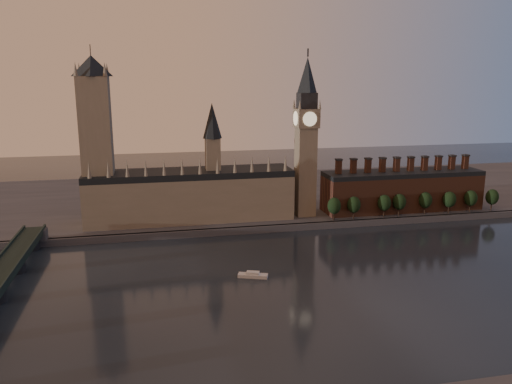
# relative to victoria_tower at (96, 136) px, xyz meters

# --- Properties ---
(ground) EXTENTS (900.00, 900.00, 0.00)m
(ground) POSITION_rel_victoria_tower_xyz_m (120.00, -115.00, -59.09)
(ground) COLOR black
(ground) RESTS_ON ground
(north_bank) EXTENTS (900.00, 182.00, 4.00)m
(north_bank) POSITION_rel_victoria_tower_xyz_m (120.00, 63.04, -57.09)
(north_bank) COLOR #4C4B51
(north_bank) RESTS_ON ground
(palace_of_westminster) EXTENTS (130.00, 30.30, 74.00)m
(palace_of_westminster) POSITION_rel_victoria_tower_xyz_m (55.59, -0.09, -37.46)
(palace_of_westminster) COLOR #7D6D59
(palace_of_westminster) RESTS_ON north_bank
(victoria_tower) EXTENTS (24.00, 24.00, 108.00)m
(victoria_tower) POSITION_rel_victoria_tower_xyz_m (0.00, 0.00, 0.00)
(victoria_tower) COLOR #7D6D59
(victoria_tower) RESTS_ON north_bank
(big_ben) EXTENTS (15.00, 15.00, 107.00)m
(big_ben) POSITION_rel_victoria_tower_xyz_m (130.00, -5.00, -2.26)
(big_ben) COLOR #7D6D59
(big_ben) RESTS_ON north_bank
(chimney_block) EXTENTS (110.00, 25.00, 37.00)m
(chimney_block) POSITION_rel_victoria_tower_xyz_m (200.00, -5.00, -41.27)
(chimney_block) COLOR brown
(chimney_block) RESTS_ON north_bank
(embankment_tree_0) EXTENTS (8.60, 8.60, 14.88)m
(embankment_tree_0) POSITION_rel_victoria_tower_xyz_m (144.57, -21.40, -45.62)
(embankment_tree_0) COLOR black
(embankment_tree_0) RESTS_ON north_bank
(embankment_tree_1) EXTENTS (8.60, 8.60, 14.88)m
(embankment_tree_1) POSITION_rel_victoria_tower_xyz_m (158.03, -21.32, -45.62)
(embankment_tree_1) COLOR black
(embankment_tree_1) RESTS_ON north_bank
(embankment_tree_2) EXTENTS (8.60, 8.60, 14.88)m
(embankment_tree_2) POSITION_rel_victoria_tower_xyz_m (179.44, -20.79, -45.62)
(embankment_tree_2) COLOR black
(embankment_tree_2) RESTS_ON north_bank
(embankment_tree_3) EXTENTS (8.60, 8.60, 14.88)m
(embankment_tree_3) POSITION_rel_victoria_tower_xyz_m (190.29, -20.51, -45.62)
(embankment_tree_3) COLOR black
(embankment_tree_3) RESTS_ON north_bank
(embankment_tree_4) EXTENTS (8.60, 8.60, 14.88)m
(embankment_tree_4) POSITION_rel_victoria_tower_xyz_m (209.73, -19.57, -45.62)
(embankment_tree_4) COLOR black
(embankment_tree_4) RESTS_ON north_bank
(embankment_tree_5) EXTENTS (8.60, 8.60, 14.88)m
(embankment_tree_5) POSITION_rel_victoria_tower_xyz_m (226.51, -21.13, -45.62)
(embankment_tree_5) COLOR black
(embankment_tree_5) RESTS_ON north_bank
(embankment_tree_6) EXTENTS (8.60, 8.60, 14.88)m
(embankment_tree_6) POSITION_rel_victoria_tower_xyz_m (242.88, -20.74, -45.62)
(embankment_tree_6) COLOR black
(embankment_tree_6) RESTS_ON north_bank
(embankment_tree_7) EXTENTS (8.60, 8.60, 14.88)m
(embankment_tree_7) POSITION_rel_victoria_tower_xyz_m (259.44, -20.61, -45.62)
(embankment_tree_7) COLOR black
(embankment_tree_7) RESTS_ON north_bank
(river_boat) EXTENTS (14.70, 8.66, 2.83)m
(river_boat) POSITION_rel_victoria_tower_xyz_m (76.69, -93.99, -58.00)
(river_boat) COLOR silver
(river_boat) RESTS_ON ground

